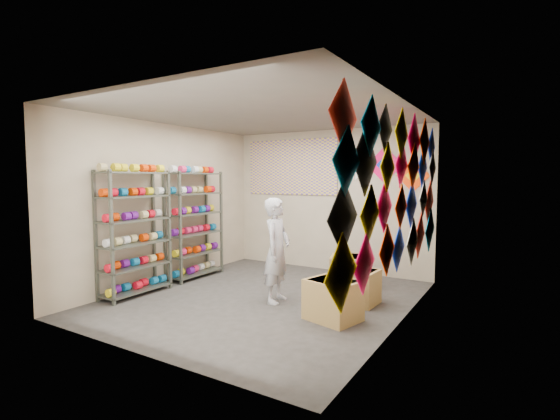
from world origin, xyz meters
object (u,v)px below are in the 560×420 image
Objects in this scene: shopkeeper at (277,250)px; carton_b at (356,286)px; shelf_rack_front at (135,233)px; carton_c at (347,271)px; carton_a at (333,300)px; shelf_rack_back at (194,225)px.

shopkeeper is 2.55× the size of carton_b.
shelf_rack_front reaches higher than carton_c.
shelf_rack_front is 3.42m from carton_c.
shelf_rack_front is at bearing -154.94° from carton_a.
carton_a is (1.01, -0.29, -0.50)m from shopkeeper.
carton_b is 0.91m from carton_c.
carton_b is at bearing 0.85° from shelf_rack_back.
carton_b is at bearing 105.15° from carton_a.
shopkeeper is 1.51m from carton_c.
shelf_rack_back is 3.11m from carton_b.
shelf_rack_back is (0.00, 1.30, 0.00)m from shelf_rack_front.
carton_c is at bearing 123.08° from carton_b.
carton_a is 0.81m from carton_b.
shelf_rack_back reaches higher than carton_b.
shelf_rack_back reaches higher than shopkeeper.
carton_b is (-0.00, 0.81, -0.01)m from carton_a.
shopkeeper is 1.24m from carton_b.
shelf_rack_back is at bearing 68.83° from shopkeeper.
carton_a is (3.03, -0.77, -0.70)m from shelf_rack_back.
shelf_rack_front reaches higher than shopkeeper.
carton_b is (3.03, 0.05, -0.71)m from shelf_rack_back.
carton_b is at bearing -70.46° from shopkeeper.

